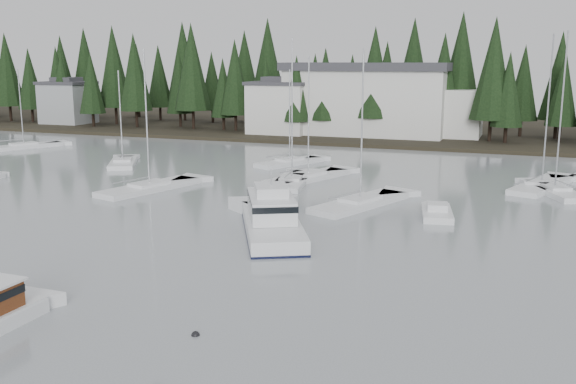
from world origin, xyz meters
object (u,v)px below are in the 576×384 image
(sailboat_5, at_px, (360,205))
(sailboat_6, at_px, (24,148))
(house_far_west, at_px, (68,102))
(sailboat_0, at_px, (554,193))
(harbor_inn, at_px, (380,100))
(sailboat_3, at_px, (123,164))
(sailboat_7, at_px, (150,189))
(sailboat_8, at_px, (308,179))
(sailboat_13, at_px, (292,183))
(cabin_cruiser_center, at_px, (272,222))
(house_west, at_px, (280,107))
(sailboat_12, at_px, (542,187))
(runabout_1, at_px, (437,215))
(sailboat_4, at_px, (290,164))

(sailboat_5, xyz_separation_m, sailboat_6, (-51.45, 18.58, -0.01))
(house_far_west, bearing_deg, sailboat_6, -62.23)
(sailboat_0, bearing_deg, sailboat_5, 101.30)
(harbor_inn, distance_m, sailboat_3, 42.48)
(sailboat_6, xyz_separation_m, sailboat_7, (31.66, -18.93, 0.01))
(sailboat_0, distance_m, sailboat_3, 45.69)
(sailboat_8, bearing_deg, sailboat_13, -176.95)
(cabin_cruiser_center, relative_size, sailboat_5, 0.92)
(harbor_inn, xyz_separation_m, sailboat_7, (-11.04, -47.50, -5.71))
(sailboat_0, distance_m, sailboat_13, 24.01)
(house_west, bearing_deg, sailboat_7, -84.83)
(sailboat_3, relative_size, sailboat_6, 1.00)
(sailboat_5, height_order, sailboat_7, sailboat_7)
(sailboat_8, relative_size, sailboat_12, 0.87)
(sailboat_6, bearing_deg, sailboat_13, -78.36)
(house_far_west, bearing_deg, house_west, -2.73)
(sailboat_0, xyz_separation_m, sailboat_7, (-34.96, -11.17, -0.03))
(sailboat_6, height_order, sailboat_13, sailboat_13)
(sailboat_5, height_order, sailboat_12, sailboat_12)
(sailboat_3, height_order, runabout_1, sailboat_3)
(sailboat_7, bearing_deg, house_west, 21.13)
(sailboat_5, bearing_deg, sailboat_3, 91.43)
(sailboat_5, bearing_deg, sailboat_7, 112.50)
(sailboat_5, bearing_deg, sailboat_6, 91.61)
(house_far_west, relative_size, sailboat_12, 0.58)
(house_far_west, bearing_deg, harbor_inn, 1.35)
(house_far_west, bearing_deg, sailboat_12, -22.16)
(harbor_inn, relative_size, sailboat_13, 2.06)
(sailboat_13, distance_m, runabout_1, 17.30)
(sailboat_3, height_order, sailboat_8, sailboat_8)
(sailboat_12, bearing_deg, sailboat_7, 131.03)
(sailboat_12, bearing_deg, sailboat_8, 118.26)
(house_west, xyz_separation_m, sailboat_6, (-27.66, -25.23, -4.60))
(house_west, relative_size, sailboat_3, 0.85)
(cabin_cruiser_center, height_order, sailboat_7, sailboat_7)
(house_west, distance_m, sailboat_13, 39.90)
(house_west, distance_m, sailboat_4, 28.47)
(house_west, relative_size, sailboat_5, 0.72)
(house_west, xyz_separation_m, sailboat_0, (38.95, -33.00, -4.56))
(house_west, relative_size, house_far_west, 1.13)
(sailboat_0, relative_size, sailboat_12, 1.01)
(house_far_west, height_order, cabin_cruiser_center, house_far_west)
(sailboat_4, relative_size, sailboat_12, 0.77)
(sailboat_0, height_order, sailboat_3, sailboat_0)
(house_west, height_order, house_far_west, house_west)
(sailboat_4, xyz_separation_m, sailboat_5, (12.74, -17.97, 0.00))
(sailboat_8, bearing_deg, sailboat_4, 51.90)
(sailboat_5, bearing_deg, sailboat_13, 71.40)
(house_west, height_order, cabin_cruiser_center, house_west)
(sailboat_13, bearing_deg, sailboat_0, -90.84)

